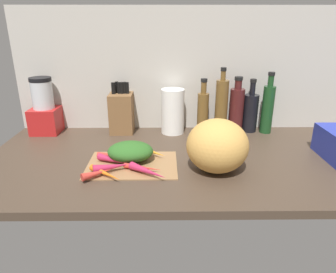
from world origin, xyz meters
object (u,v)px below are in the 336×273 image
(carrot_9, at_px, (129,150))
(knife_block, at_px, (122,112))
(cutting_board, at_px, (132,164))
(bottle_2, at_px, (236,109))
(carrot_2, at_px, (114,155))
(bottle_1, at_px, (221,106))
(bottle_0, at_px, (203,110))
(carrot_4, at_px, (148,171))
(carrot_5, at_px, (132,150))
(bottle_4, at_px, (268,108))
(blender_appliance, at_px, (44,110))
(carrot_0, at_px, (97,173))
(carrot_3, at_px, (143,168))
(carrot_8, at_px, (106,174))
(carrot_1, at_px, (112,167))
(carrot_6, at_px, (116,161))
(winter_squash, at_px, (217,146))
(bottle_3, at_px, (250,112))
(paper_towel_roll, at_px, (173,111))
(carrot_7, at_px, (149,151))

(carrot_9, distance_m, knife_block, 0.32)
(cutting_board, height_order, bottle_2, bottle_2)
(carrot_2, relative_size, bottle_1, 0.42)
(carrot_2, xyz_separation_m, bottle_0, (0.40, 0.35, 0.09))
(cutting_board, xyz_separation_m, carrot_4, (0.07, -0.10, 0.02))
(carrot_5, xyz_separation_m, bottle_4, (0.65, 0.28, 0.11))
(carrot_4, distance_m, bottle_1, 0.60)
(blender_appliance, xyz_separation_m, bottle_0, (0.79, 0.01, -0.01))
(carrot_0, distance_m, carrot_3, 0.17)
(carrot_2, bearing_deg, carrot_8, -92.14)
(carrot_2, xyz_separation_m, knife_block, (-0.01, 0.35, 0.08))
(carrot_8, bearing_deg, bottle_2, 41.40)
(carrot_9, xyz_separation_m, bottle_0, (0.34, 0.30, 0.09))
(carrot_1, distance_m, blender_appliance, 0.61)
(carrot_6, bearing_deg, winter_squash, -6.46)
(carrot_3, relative_size, bottle_4, 0.48)
(carrot_0, relative_size, carrot_6, 0.70)
(carrot_1, distance_m, bottle_3, 0.78)
(carrot_4, xyz_separation_m, winter_squash, (0.25, 0.05, 0.08))
(cutting_board, bearing_deg, bottle_2, 39.03)
(cutting_board, xyz_separation_m, carrot_1, (-0.07, -0.06, 0.02))
(carrot_0, distance_m, bottle_2, 0.79)
(blender_appliance, distance_m, bottle_4, 1.11)
(carrot_8, bearing_deg, blender_appliance, 127.85)
(knife_block, relative_size, bottle_4, 0.83)
(carrot_6, xyz_separation_m, bottle_0, (0.38, 0.40, 0.09))
(cutting_board, distance_m, carrot_4, 0.12)
(bottle_3, distance_m, bottle_4, 0.08)
(bottle_1, bearing_deg, bottle_3, 6.11)
(paper_towel_roll, bearing_deg, bottle_4, -0.22)
(carrot_6, distance_m, bottle_4, 0.80)
(carrot_8, height_order, blender_appliance, blender_appliance)
(knife_block, bearing_deg, carrot_3, -73.75)
(bottle_0, distance_m, bottle_3, 0.24)
(carrot_7, relative_size, bottle_1, 0.50)
(carrot_4, bearing_deg, carrot_8, -176.74)
(cutting_board, xyz_separation_m, blender_appliance, (-0.47, 0.39, 0.12))
(cutting_board, relative_size, carrot_4, 2.12)
(carrot_2, bearing_deg, knife_block, 91.78)
(bottle_4, bearing_deg, bottle_1, 178.66)
(knife_block, bearing_deg, carrot_9, -77.45)
(carrot_3, distance_m, carrot_4, 0.05)
(carrot_6, bearing_deg, carrot_0, -114.92)
(carrot_7, distance_m, carrot_9, 0.09)
(carrot_3, bearing_deg, bottle_2, 45.80)
(carrot_4, distance_m, carrot_6, 0.16)
(carrot_4, height_order, bottle_0, bottle_0)
(carrot_2, height_order, knife_block, knife_block)
(carrot_1, relative_size, winter_squash, 0.60)
(carrot_2, xyz_separation_m, carrot_4, (0.14, -0.15, 0.00))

